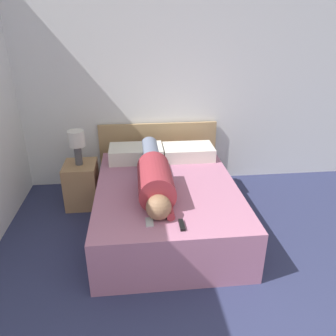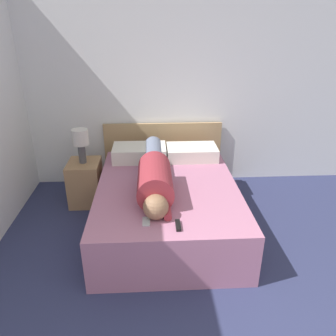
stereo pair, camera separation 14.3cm
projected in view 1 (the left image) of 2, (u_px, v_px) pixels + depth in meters
The scene contains 10 objects.
wall_back at pixel (175, 85), 4.13m from camera, with size 5.08×0.06×2.60m.
bed at pixel (167, 206), 3.48m from camera, with size 1.43×1.90×0.51m.
headboard at pixel (158, 153), 4.41m from camera, with size 1.55×0.04×0.83m.
nightstand at pixel (82, 184), 3.91m from camera, with size 0.37×0.43×0.53m.
table_lamp at pixel (77, 142), 3.69m from camera, with size 0.19×0.19×0.40m.
person_lying at pixel (154, 174), 3.27m from camera, with size 0.33×1.63×0.33m.
pillow_near_headboard at pixel (136, 153), 3.93m from camera, with size 0.63×0.39×0.17m.
pillow_second at pixel (188, 152), 4.00m from camera, with size 0.60×0.39×0.15m.
tv_remote at pixel (182, 225), 2.68m from camera, with size 0.04×0.15×0.02m.
cell_phone at pixel (149, 222), 2.73m from camera, with size 0.06×0.13×0.01m.
Camera 1 is at (-0.52, -0.32, 2.05)m, focal length 35.00 mm.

